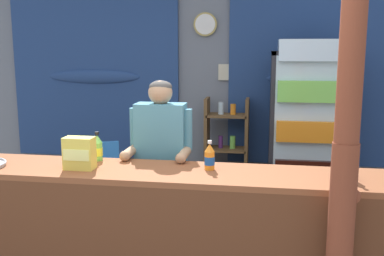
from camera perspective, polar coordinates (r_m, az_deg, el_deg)
name	(u,v)px	position (r m, az deg, el deg)	size (l,w,h in m)	color
back_wall_curtained	(199,86)	(5.19, 0.86, 5.30)	(5.72, 0.22, 2.63)	slate
stall_counter	(160,226)	(3.13, -4.11, -12.33)	(4.20, 0.56, 0.96)	brown
timber_post	(346,152)	(2.63, 18.94, -2.96)	(0.17, 0.15, 2.56)	brown
drink_fridge	(309,126)	(4.61, 14.66, 0.22)	(0.78, 0.61, 1.88)	#232328
bottle_shelf_rack	(226,152)	(4.99, 4.40, -3.09)	(0.48, 0.28, 1.26)	brown
plastic_lawn_chair	(100,181)	(4.58, -11.59, -6.61)	(0.59, 0.59, 0.86)	#3884D6
shopkeeper	(161,152)	(3.59, -3.98, -3.08)	(0.51, 0.42, 1.55)	#28282D
soda_bottle_lime_soda	(97,148)	(3.44, -11.93, -2.54)	(0.08, 0.08, 0.22)	#75C64C
soda_bottle_grape_soda	(350,166)	(3.05, 19.42, -4.55)	(0.06, 0.06, 0.22)	#56286B
soda_bottle_orange_soda	(210,157)	(3.12, 2.25, -3.75)	(0.07, 0.07, 0.21)	orange
snack_box_instant_noodle	(79,153)	(3.22, -14.12, -3.13)	(0.21, 0.12, 0.23)	#EAD14C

